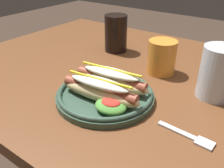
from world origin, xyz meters
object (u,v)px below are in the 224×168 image
object	(u,v)px
hot_dog_plate	(105,91)
soda_cup	(116,33)
extra_cup	(162,57)
water_cup	(218,73)
fork	(189,136)

from	to	relation	value
hot_dog_plate	soda_cup	bearing A→B (deg)	120.68
hot_dog_plate	extra_cup	world-z (taller)	extra_cup
soda_cup	water_cup	bearing A→B (deg)	-17.13
hot_dog_plate	fork	bearing A→B (deg)	-3.64
water_cup	extra_cup	bearing A→B (deg)	164.66
soda_cup	extra_cup	world-z (taller)	soda_cup
extra_cup	hot_dog_plate	bearing A→B (deg)	-100.93
soda_cup	hot_dog_plate	bearing A→B (deg)	-59.32
hot_dog_plate	extra_cup	distance (m)	0.23
hot_dog_plate	soda_cup	size ratio (longest dim) A/B	1.87
hot_dog_plate	water_cup	size ratio (longest dim) A/B	1.86
fork	water_cup	world-z (taller)	water_cup
fork	water_cup	size ratio (longest dim) A/B	0.90
fork	soda_cup	size ratio (longest dim) A/B	0.91
hot_dog_plate	fork	size ratio (longest dim) A/B	2.06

